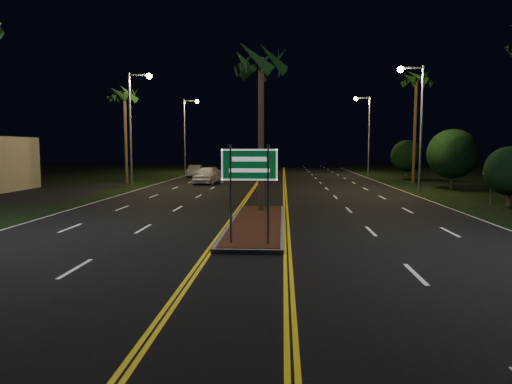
# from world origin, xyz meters

# --- Properties ---
(ground) EXTENTS (120.00, 120.00, 0.00)m
(ground) POSITION_xyz_m (0.00, 0.00, 0.00)
(ground) COLOR black
(ground) RESTS_ON ground
(median_island) EXTENTS (2.25, 10.25, 0.17)m
(median_island) POSITION_xyz_m (0.00, 7.00, 0.08)
(median_island) COLOR gray
(median_island) RESTS_ON ground
(highway_sign) EXTENTS (1.80, 0.08, 3.20)m
(highway_sign) POSITION_xyz_m (0.00, 2.80, 2.40)
(highway_sign) COLOR gray
(highway_sign) RESTS_ON ground
(streetlight_left_mid) EXTENTS (1.91, 0.44, 9.00)m
(streetlight_left_mid) POSITION_xyz_m (-10.61, 24.00, 5.66)
(streetlight_left_mid) COLOR gray
(streetlight_left_mid) RESTS_ON ground
(streetlight_left_far) EXTENTS (1.91, 0.44, 9.00)m
(streetlight_left_far) POSITION_xyz_m (-10.61, 44.00, 5.66)
(streetlight_left_far) COLOR gray
(streetlight_left_far) RESTS_ON ground
(streetlight_right_mid) EXTENTS (1.91, 0.44, 9.00)m
(streetlight_right_mid) POSITION_xyz_m (10.61, 22.00, 5.66)
(streetlight_right_mid) COLOR gray
(streetlight_right_mid) RESTS_ON ground
(streetlight_right_far) EXTENTS (1.91, 0.44, 9.00)m
(streetlight_right_far) POSITION_xyz_m (10.61, 42.00, 5.66)
(streetlight_right_far) COLOR gray
(streetlight_right_far) RESTS_ON ground
(palm_median) EXTENTS (2.40, 2.40, 8.30)m
(palm_median) POSITION_xyz_m (0.00, 10.50, 7.28)
(palm_median) COLOR #382819
(palm_median) RESTS_ON ground
(palm_left_far) EXTENTS (2.40, 2.40, 8.80)m
(palm_left_far) POSITION_xyz_m (-12.80, 28.00, 7.75)
(palm_left_far) COLOR #382819
(palm_left_far) RESTS_ON ground
(palm_right_far) EXTENTS (2.40, 2.40, 10.30)m
(palm_right_far) POSITION_xyz_m (12.80, 30.00, 9.14)
(palm_right_far) COLOR #382819
(palm_right_far) RESTS_ON ground
(shrub_near) EXTENTS (2.70, 2.70, 3.30)m
(shrub_near) POSITION_xyz_m (13.50, 14.00, 1.95)
(shrub_near) COLOR #382819
(shrub_near) RESTS_ON ground
(shrub_mid) EXTENTS (3.78, 3.78, 4.62)m
(shrub_mid) POSITION_xyz_m (14.00, 24.00, 2.73)
(shrub_mid) COLOR #382819
(shrub_mid) RESTS_ON ground
(shrub_far) EXTENTS (3.24, 3.24, 3.96)m
(shrub_far) POSITION_xyz_m (13.80, 36.00, 2.34)
(shrub_far) COLOR #382819
(shrub_far) RESTS_ON ground
(car_near) EXTENTS (2.91, 5.65, 1.81)m
(car_near) POSITION_xyz_m (-5.64, 28.54, 0.91)
(car_near) COLOR white
(car_near) RESTS_ON ground
(car_far) EXTENTS (2.08, 4.51, 1.48)m
(car_far) POSITION_xyz_m (-8.50, 37.40, 0.74)
(car_far) COLOR #B8BAC2
(car_far) RESTS_ON ground
(warning_sign) EXTENTS (0.91, 0.28, 2.24)m
(warning_sign) POSITION_xyz_m (12.74, 14.50, 1.44)
(warning_sign) COLOR gray
(warning_sign) RESTS_ON ground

